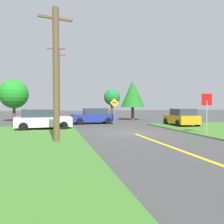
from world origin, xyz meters
TOP-DOWN VIEW (x-y plane):
  - ground_plane at (0.00, 0.00)m, footprint 120.00×120.00m
  - lane_stripe_center at (0.00, -8.00)m, footprint 0.20×14.00m
  - stop_sign at (4.51, -2.44)m, footprint 0.78×0.07m
  - parked_car_near_building at (-6.32, 3.43)m, footprint 4.50×2.26m
  - car_approaching_junction at (-1.39, 8.22)m, footprint 4.41×2.25m
  - car_on_crossroad at (6.19, 3.60)m, footprint 2.25×3.92m
  - utility_pole_near at (-5.27, -3.38)m, footprint 1.79×0.49m
  - utility_pole_mid at (-5.13, 8.08)m, footprint 1.80×0.33m
  - utility_pole_far at (-4.72, 15.54)m, footprint 1.79×0.42m
  - direction_sign at (0.52, 6.72)m, footprint 0.91×0.09m
  - oak_tree_left at (4.55, 12.81)m, footprint 3.14×3.14m
  - pine_tree_center at (-9.95, 13.59)m, footprint 3.37×3.37m
  - oak_tree_right at (3.50, 19.73)m, footprint 2.56×2.56m

SIDE VIEW (x-z plane):
  - ground_plane at x=0.00m, z-range 0.00..0.00m
  - lane_stripe_center at x=0.00m, z-range 0.00..0.01m
  - car_on_crossroad at x=6.19m, z-range -0.01..1.61m
  - parked_car_near_building at x=-6.32m, z-range -0.01..1.61m
  - car_approaching_junction at x=-1.39m, z-range 0.00..1.62m
  - direction_sign at x=0.52m, z-range 0.32..2.96m
  - stop_sign at x=4.51m, z-range 0.57..3.32m
  - oak_tree_right at x=3.50m, z-range 0.88..5.31m
  - pine_tree_center at x=-9.95m, z-range 0.76..5.68m
  - oak_tree_left at x=4.55m, z-range 0.82..5.95m
  - utility_pole_near at x=-5.27m, z-range 0.09..7.19m
  - utility_pole_mid at x=-5.13m, z-range 0.11..8.33m
  - utility_pole_far at x=-4.72m, z-range 0.15..9.31m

